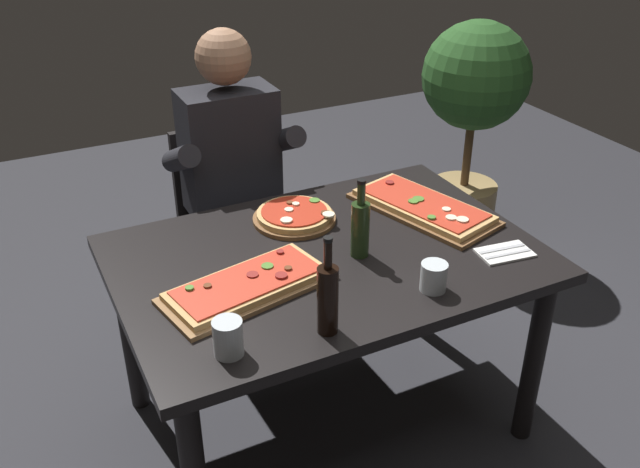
{
  "coord_description": "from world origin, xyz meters",
  "views": [
    {
      "loc": [
        -0.92,
        -1.79,
        1.95
      ],
      "look_at": [
        0.0,
        0.05,
        0.79
      ],
      "focal_mm": 39.34,
      "sensor_mm": 36.0,
      "label": 1
    }
  ],
  "objects_px": {
    "pizza_round_far": "(293,216)",
    "seated_diner": "(235,174)",
    "pizza_rectangular_front": "(248,286)",
    "pizza_rectangular_left": "(423,207)",
    "potted_plant_corner": "(473,106)",
    "diner_chair": "(229,216)",
    "tumbler_near_camera": "(228,340)",
    "tumbler_far_side": "(433,278)",
    "wine_bottle_dark": "(360,227)",
    "oil_bottle_amber": "(328,297)",
    "dining_table": "(327,277)"
  },
  "relations": [
    {
      "from": "wine_bottle_dark",
      "to": "pizza_rectangular_front",
      "type": "bearing_deg",
      "value": -174.91
    },
    {
      "from": "tumbler_near_camera",
      "to": "pizza_rectangular_left",
      "type": "bearing_deg",
      "value": 26.27
    },
    {
      "from": "wine_bottle_dark",
      "to": "seated_diner",
      "type": "distance_m",
      "value": 0.81
    },
    {
      "from": "tumbler_near_camera",
      "to": "diner_chair",
      "type": "distance_m",
      "value": 1.31
    },
    {
      "from": "pizza_rectangular_front",
      "to": "diner_chair",
      "type": "xyz_separation_m",
      "value": [
        0.26,
        0.95,
        -0.27
      ]
    },
    {
      "from": "pizza_round_far",
      "to": "diner_chair",
      "type": "bearing_deg",
      "value": 94.84
    },
    {
      "from": "diner_chair",
      "to": "dining_table",
      "type": "bearing_deg",
      "value": -86.39
    },
    {
      "from": "pizza_round_far",
      "to": "seated_diner",
      "type": "height_order",
      "value": "seated_diner"
    },
    {
      "from": "wine_bottle_dark",
      "to": "tumbler_far_side",
      "type": "bearing_deg",
      "value": -70.16
    },
    {
      "from": "wine_bottle_dark",
      "to": "tumbler_far_side",
      "type": "relative_size",
      "value": 3.03
    },
    {
      "from": "pizza_round_far",
      "to": "oil_bottle_amber",
      "type": "xyz_separation_m",
      "value": [
        -0.19,
        -0.64,
        0.09
      ]
    },
    {
      "from": "tumbler_near_camera",
      "to": "tumbler_far_side",
      "type": "bearing_deg",
      "value": 1.12
    },
    {
      "from": "diner_chair",
      "to": "potted_plant_corner",
      "type": "xyz_separation_m",
      "value": [
        1.37,
        0.08,
        0.28
      ]
    },
    {
      "from": "pizza_rectangular_left",
      "to": "oil_bottle_amber",
      "type": "xyz_separation_m",
      "value": [
        -0.65,
        -0.49,
        0.09
      ]
    },
    {
      "from": "oil_bottle_amber",
      "to": "seated_diner",
      "type": "distance_m",
      "value": 1.13
    },
    {
      "from": "dining_table",
      "to": "potted_plant_corner",
      "type": "relative_size",
      "value": 1.17
    },
    {
      "from": "pizza_rectangular_front",
      "to": "potted_plant_corner",
      "type": "height_order",
      "value": "potted_plant_corner"
    },
    {
      "from": "oil_bottle_amber",
      "to": "diner_chair",
      "type": "distance_m",
      "value": 1.29
    },
    {
      "from": "tumbler_near_camera",
      "to": "tumbler_far_side",
      "type": "distance_m",
      "value": 0.67
    },
    {
      "from": "pizza_round_far",
      "to": "potted_plant_corner",
      "type": "bearing_deg",
      "value": 27.1
    },
    {
      "from": "oil_bottle_amber",
      "to": "pizza_rectangular_front",
      "type": "bearing_deg",
      "value": 113.98
    },
    {
      "from": "wine_bottle_dark",
      "to": "pizza_rectangular_left",
      "type": "bearing_deg",
      "value": 24.48
    },
    {
      "from": "pizza_rectangular_left",
      "to": "wine_bottle_dark",
      "type": "xyz_separation_m",
      "value": [
        -0.36,
        -0.17,
        0.09
      ]
    },
    {
      "from": "pizza_rectangular_left",
      "to": "seated_diner",
      "type": "distance_m",
      "value": 0.81
    },
    {
      "from": "tumbler_far_side",
      "to": "wine_bottle_dark",
      "type": "bearing_deg",
      "value": 109.84
    },
    {
      "from": "tumbler_far_side",
      "to": "potted_plant_corner",
      "type": "height_order",
      "value": "potted_plant_corner"
    },
    {
      "from": "tumbler_far_side",
      "to": "seated_diner",
      "type": "height_order",
      "value": "seated_diner"
    },
    {
      "from": "pizza_round_far",
      "to": "potted_plant_corner",
      "type": "height_order",
      "value": "potted_plant_corner"
    },
    {
      "from": "dining_table",
      "to": "seated_diner",
      "type": "xyz_separation_m",
      "value": [
        -0.05,
        0.74,
        0.1
      ]
    },
    {
      "from": "oil_bottle_amber",
      "to": "potted_plant_corner",
      "type": "bearing_deg",
      "value": 41.11
    },
    {
      "from": "pizza_rectangular_front",
      "to": "pizza_round_far",
      "type": "relative_size",
      "value": 1.87
    },
    {
      "from": "pizza_round_far",
      "to": "seated_diner",
      "type": "relative_size",
      "value": 0.23
    },
    {
      "from": "pizza_round_far",
      "to": "potted_plant_corner",
      "type": "distance_m",
      "value": 1.48
    },
    {
      "from": "potted_plant_corner",
      "to": "tumbler_near_camera",
      "type": "bearing_deg",
      "value": -144.33
    },
    {
      "from": "tumbler_near_camera",
      "to": "wine_bottle_dark",
      "type": "bearing_deg",
      "value": 27.38
    },
    {
      "from": "pizza_rectangular_front",
      "to": "diner_chair",
      "type": "relative_size",
      "value": 0.65
    },
    {
      "from": "tumbler_far_side",
      "to": "potted_plant_corner",
      "type": "xyz_separation_m",
      "value": [
        1.12,
        1.27,
        -0.01
      ]
    },
    {
      "from": "tumbler_far_side",
      "to": "pizza_round_far",
      "type": "bearing_deg",
      "value": 108.55
    },
    {
      "from": "dining_table",
      "to": "tumbler_near_camera",
      "type": "distance_m",
      "value": 0.6
    },
    {
      "from": "pizza_rectangular_front",
      "to": "pizza_rectangular_left",
      "type": "distance_m",
      "value": 0.8
    },
    {
      "from": "wine_bottle_dark",
      "to": "tumbler_near_camera",
      "type": "distance_m",
      "value": 0.64
    },
    {
      "from": "oil_bottle_amber",
      "to": "tumbler_near_camera",
      "type": "height_order",
      "value": "oil_bottle_amber"
    },
    {
      "from": "tumbler_far_side",
      "to": "tumbler_near_camera",
      "type": "bearing_deg",
      "value": -178.88
    },
    {
      "from": "dining_table",
      "to": "pizza_rectangular_front",
      "type": "height_order",
      "value": "pizza_rectangular_front"
    },
    {
      "from": "diner_chair",
      "to": "tumbler_far_side",
      "type": "bearing_deg",
      "value": -78.14
    },
    {
      "from": "pizza_round_far",
      "to": "tumbler_far_side",
      "type": "height_order",
      "value": "tumbler_far_side"
    },
    {
      "from": "diner_chair",
      "to": "tumbler_near_camera",
      "type": "bearing_deg",
      "value": -109.18
    },
    {
      "from": "potted_plant_corner",
      "to": "seated_diner",
      "type": "bearing_deg",
      "value": -171.8
    },
    {
      "from": "pizza_rectangular_left",
      "to": "tumbler_near_camera",
      "type": "xyz_separation_m",
      "value": [
        -0.93,
        -0.46,
        0.03
      ]
    },
    {
      "from": "potted_plant_corner",
      "to": "pizza_round_far",
      "type": "bearing_deg",
      "value": -152.9
    }
  ]
}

